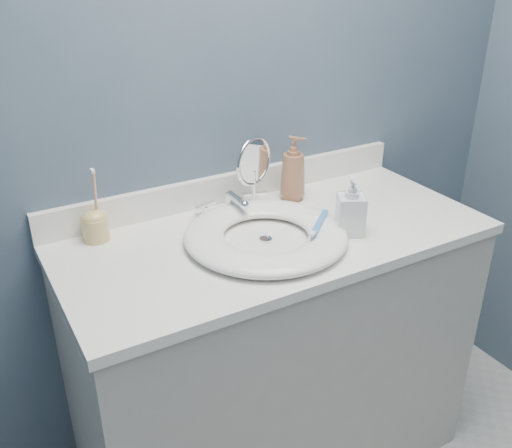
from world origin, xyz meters
TOP-DOWN VIEW (x-y plane):
  - back_wall at (0.00, 1.25)m, footprint 2.20×0.02m
  - vanity_cabinet at (0.00, 0.97)m, footprint 1.20×0.55m
  - countertop at (0.00, 0.97)m, footprint 1.22×0.57m
  - backsplash at (0.00, 1.24)m, footprint 1.22×0.02m
  - basin at (-0.05, 0.94)m, footprint 0.45×0.45m
  - drain at (-0.05, 0.94)m, footprint 0.04×0.04m
  - faucet at (-0.05, 1.14)m, footprint 0.25×0.13m
  - makeup_mirror at (0.03, 1.15)m, footprint 0.15×0.09m
  - soap_bottle_amber at (0.17, 1.15)m, footprint 0.11×0.11m
  - soap_bottle_clear at (0.18, 0.87)m, footprint 0.10×0.10m
  - toothbrush_holder at (-0.45, 1.18)m, footprint 0.07×0.07m
  - toothbrush_lying at (0.08, 0.89)m, footprint 0.14×0.13m

SIDE VIEW (x-z plane):
  - vanity_cabinet at x=0.00m, z-range 0.00..0.85m
  - countertop at x=0.00m, z-range 0.85..0.88m
  - drain at x=-0.05m, z-range 0.88..0.89m
  - basin at x=-0.05m, z-range 0.88..0.92m
  - faucet at x=-0.05m, z-range 0.87..0.95m
  - toothbrush_lying at x=0.08m, z-range 0.92..0.93m
  - backsplash at x=0.00m, z-range 0.88..0.97m
  - toothbrush_holder at x=-0.45m, z-range 0.82..1.03m
  - soap_bottle_clear at x=0.18m, z-range 0.88..1.05m
  - soap_bottle_amber at x=0.17m, z-range 0.88..1.09m
  - makeup_mirror at x=0.03m, z-range 0.89..1.12m
  - back_wall at x=0.00m, z-range 0.00..2.40m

